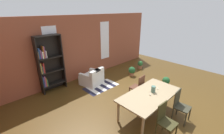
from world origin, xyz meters
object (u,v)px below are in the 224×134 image
object	(u,v)px
bookshelf_tall	(49,64)
potted_plant_corner	(132,71)
dining_table	(150,96)
potted_plant_by_shelf	(140,65)
armchair_white	(92,78)
vase_on_table	(153,89)
dining_chair_near_right	(180,105)
potted_plant_window	(166,82)
dining_chair_near_left	(165,120)
dining_chair_far_right	(138,87)

from	to	relation	value
bookshelf_tall	potted_plant_corner	distance (m)	3.79
dining_table	potted_plant_corner	distance (m)	2.96
dining_table	bookshelf_tall	bearing A→B (deg)	113.04
bookshelf_tall	potted_plant_corner	xyz separation A→B (m)	(3.43, -1.35, -0.87)
potted_plant_by_shelf	potted_plant_corner	xyz separation A→B (m)	(-1.07, -0.28, 0.03)
dining_table	armchair_white	xyz separation A→B (m)	(-0.02, 2.84, -0.39)
vase_on_table	bookshelf_tall	bearing A→B (deg)	115.32
dining_chair_near_right	bookshelf_tall	distance (m)	4.77
dining_table	potted_plant_corner	xyz separation A→B (m)	(1.92, 2.21, -0.41)
vase_on_table	potted_plant_window	size ratio (longest dim) A/B	0.41
armchair_white	dining_chair_near_right	bearing A→B (deg)	-82.55
dining_chair_near_left	potted_plant_by_shelf	world-z (taller)	dining_chair_near_left
dining_chair_near_right	potted_plant_window	world-z (taller)	dining_chair_near_right
dining_chair_near_left	bookshelf_tall	xyz separation A→B (m)	(-1.06, 4.30, 0.61)
dining_chair_near_left	dining_chair_far_right	xyz separation A→B (m)	(0.92, 1.50, 0.00)
dining_chair_near_left	dining_table	bearing A→B (deg)	58.75
armchair_white	potted_plant_window	size ratio (longest dim) A/B	2.01
armchair_white	potted_plant_by_shelf	distance (m)	3.03
dining_chair_near_right	potted_plant_corner	xyz separation A→B (m)	(1.47, 2.96, -0.26)
bookshelf_tall	potted_plant_corner	world-z (taller)	bookshelf_tall
vase_on_table	dining_chair_near_right	size ratio (longest dim) A/B	0.21
armchair_white	potted_plant_corner	world-z (taller)	armchair_white
dining_chair_far_right	potted_plant_window	size ratio (longest dim) A/B	2.00
dining_chair_near_right	armchair_white	distance (m)	3.63
dining_table	bookshelf_tall	xyz separation A→B (m)	(-1.51, 3.56, 0.46)
potted_plant_window	dining_chair_far_right	bearing A→B (deg)	169.48
dining_chair_near_right	potted_plant_window	xyz separation A→B (m)	(1.55, 1.21, -0.26)
vase_on_table	dining_chair_far_right	distance (m)	0.86
vase_on_table	dining_chair_near_right	world-z (taller)	dining_chair_near_right
vase_on_table	dining_chair_near_right	distance (m)	0.86
dining_chair_near_right	dining_chair_near_left	bearing A→B (deg)	180.00
vase_on_table	potted_plant_by_shelf	distance (m)	3.81
vase_on_table	potted_plant_window	distance (m)	1.97
armchair_white	potted_plant_window	bearing A→B (deg)	-49.75
dining_chair_far_right	potted_plant_window	xyz separation A→B (m)	(1.54, -0.29, -0.26)
dining_table	potted_plant_window	xyz separation A→B (m)	(2.00, 0.46, -0.41)
dining_chair_near_right	bookshelf_tall	bearing A→B (deg)	114.55
dining_chair_far_right	potted_plant_corner	size ratio (longest dim) A/B	2.09
dining_table	dining_chair_near_left	bearing A→B (deg)	-121.25
dining_chair_near_left	potted_plant_window	bearing A→B (deg)	26.25
bookshelf_tall	potted_plant_window	xyz separation A→B (m)	(3.51, -3.09, -0.87)
potted_plant_window	bookshelf_tall	bearing A→B (deg)	138.63
dining_table	dining_chair_near_right	world-z (taller)	dining_chair_near_right
vase_on_table	potted_plant_window	bearing A→B (deg)	14.18
potted_plant_by_shelf	bookshelf_tall	bearing A→B (deg)	166.71
vase_on_table	potted_plant_corner	distance (m)	2.88
dining_chair_near_left	bookshelf_tall	size ratio (longest dim) A/B	0.43
dining_chair_far_right	potted_plant_by_shelf	distance (m)	3.09
dining_chair_near_right	dining_chair_far_right	size ratio (longest dim) A/B	1.00
dining_chair_near_left	armchair_white	xyz separation A→B (m)	(0.44, 3.59, -0.23)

